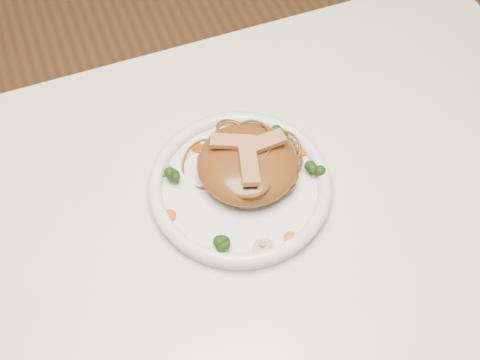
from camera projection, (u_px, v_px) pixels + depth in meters
name	position (u px, v px, depth m)	size (l,w,h in m)	color
table	(219.00, 292.00, 0.97)	(1.20, 0.80, 0.75)	silver
plate	(240.00, 189.00, 0.94)	(0.26, 0.26, 0.02)	white
noodle_mound	(248.00, 163.00, 0.93)	(0.14, 0.14, 0.05)	brown
chicken_a	(262.00, 143.00, 0.91)	(0.07, 0.02, 0.01)	tan
chicken_b	(233.00, 142.00, 0.91)	(0.06, 0.02, 0.01)	tan
chicken_c	(249.00, 162.00, 0.89)	(0.07, 0.02, 0.01)	tan
broccoli_0	(279.00, 134.00, 0.97)	(0.03, 0.03, 0.03)	#1A460E
broccoli_1	(174.00, 175.00, 0.93)	(0.03, 0.03, 0.03)	#1A460E
broccoli_2	(222.00, 242.00, 0.87)	(0.03, 0.03, 0.03)	#1A460E
broccoli_3	(315.00, 169.00, 0.94)	(0.03, 0.03, 0.03)	#1A460E
carrot_0	(265.00, 134.00, 0.99)	(0.02, 0.02, 0.01)	#E55308
carrot_1	(169.00, 216.00, 0.91)	(0.02, 0.02, 0.01)	#E55308
carrot_2	(302.00, 151.00, 0.97)	(0.02, 0.02, 0.01)	#E55308
carrot_3	(197.00, 148.00, 0.97)	(0.02, 0.02, 0.01)	#E55308
carrot_4	(290.00, 238.00, 0.89)	(0.02, 0.02, 0.01)	#E55308
mushroom_0	(262.00, 246.00, 0.88)	(0.03, 0.03, 0.01)	tan
mushroom_1	(291.00, 139.00, 0.98)	(0.02, 0.02, 0.01)	tan
mushroom_2	(165.00, 171.00, 0.95)	(0.03, 0.03, 0.01)	tan
mushroom_3	(253.00, 131.00, 0.99)	(0.02, 0.02, 0.01)	tan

